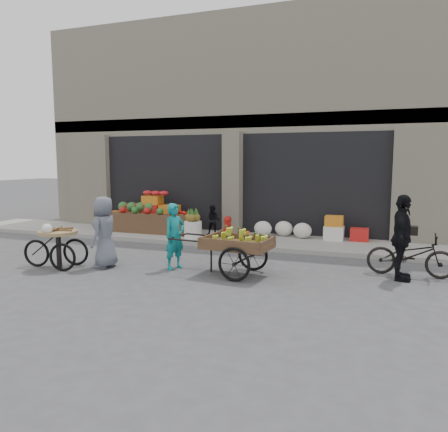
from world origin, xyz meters
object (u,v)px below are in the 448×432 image
(bicycle, at_px, (410,255))
(vendor_grey, at_px, (104,232))
(cyclist, at_px, (402,238))
(orange_bucket, at_px, (244,237))
(fire_hydrant, at_px, (228,227))
(pineapple_bin, at_px, (193,230))
(vendor_woman, at_px, (175,236))
(seated_person, at_px, (213,220))
(banana_cart, at_px, (235,241))
(tricycle_cart, at_px, (58,243))

(bicycle, bearing_deg, vendor_grey, 105.42)
(cyclist, bearing_deg, orange_bucket, 62.60)
(fire_hydrant, bearing_deg, orange_bucket, -5.71)
(pineapple_bin, xyz_separation_m, vendor_woman, (0.94, -3.07, 0.36))
(orange_bucket, height_order, cyclist, cyclist)
(orange_bucket, bearing_deg, vendor_woman, -102.52)
(seated_person, distance_m, vendor_woman, 3.71)
(pineapple_bin, relative_size, cyclist, 0.30)
(orange_bucket, height_order, bicycle, bicycle)
(vendor_grey, bearing_deg, fire_hydrant, 149.91)
(pineapple_bin, xyz_separation_m, orange_bucket, (1.60, -0.10, -0.10))
(vendor_grey, distance_m, cyclist, 6.30)
(banana_cart, bearing_deg, orange_bucket, 109.70)
(pineapple_bin, distance_m, bicycle, 6.11)
(vendor_woman, xyz_separation_m, tricycle_cart, (-2.48, -0.82, -0.16))
(bicycle, bearing_deg, orange_bucket, 68.19)
(pineapple_bin, bearing_deg, vendor_grey, -99.82)
(banana_cart, relative_size, bicycle, 1.42)
(fire_hydrant, distance_m, cyclist, 5.06)
(pineapple_bin, bearing_deg, cyclist, -22.79)
(banana_cart, height_order, cyclist, cyclist)
(bicycle, bearing_deg, seated_person, 66.70)
(seated_person, height_order, bicycle, seated_person)
(pineapple_bin, xyz_separation_m, bicycle, (5.79, -1.95, 0.08))
(orange_bucket, distance_m, bicycle, 4.59)
(seated_person, bearing_deg, orange_bucket, -40.26)
(tricycle_cart, distance_m, cyclist, 7.30)
(pineapple_bin, height_order, fire_hydrant, fire_hydrant)
(vendor_grey, relative_size, cyclist, 0.93)
(fire_hydrant, relative_size, banana_cart, 0.29)
(vendor_woman, relative_size, tricycle_cart, 1.00)
(vendor_grey, bearing_deg, orange_bucket, 143.22)
(pineapple_bin, height_order, bicycle, bicycle)
(orange_bucket, height_order, tricycle_cart, tricycle_cart)
(vendor_grey, bearing_deg, pineapple_bin, 166.51)
(pineapple_bin, relative_size, tricycle_cart, 0.36)
(pineapple_bin, xyz_separation_m, cyclist, (5.59, -2.35, 0.49))
(vendor_grey, bearing_deg, vendor_woman, 101.06)
(tricycle_cart, height_order, cyclist, cyclist)
(pineapple_bin, xyz_separation_m, seated_person, (0.40, 0.60, 0.21))
(banana_cart, bearing_deg, seated_person, 123.42)
(vendor_woman, bearing_deg, cyclist, -58.08)
(vendor_woman, height_order, cyclist, cyclist)
(banana_cart, distance_m, cyclist, 3.33)
(seated_person, distance_m, tricycle_cart, 4.89)
(orange_bucket, xyz_separation_m, seated_person, (-1.20, 0.70, 0.31))
(bicycle, bearing_deg, tricycle_cart, 106.78)
(banana_cart, distance_m, vendor_grey, 2.98)
(orange_bucket, distance_m, banana_cart, 3.13)
(fire_hydrant, bearing_deg, cyclist, -27.11)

